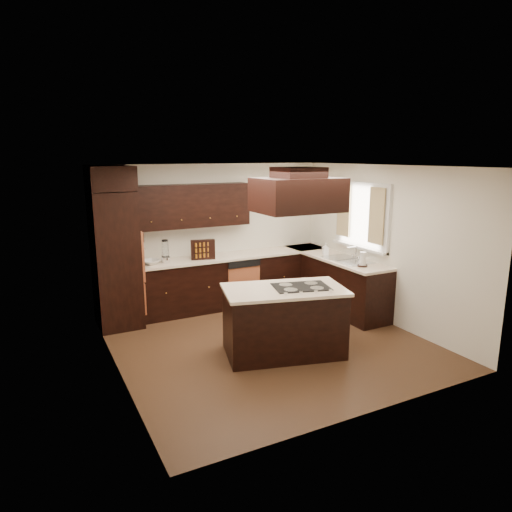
% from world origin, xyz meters
% --- Properties ---
extents(floor, '(4.20, 4.20, 0.02)m').
position_xyz_m(floor, '(0.00, 0.00, -0.01)').
color(floor, brown).
rests_on(floor, ground).
extents(ceiling, '(4.20, 4.20, 0.02)m').
position_xyz_m(ceiling, '(0.00, 0.00, 2.51)').
color(ceiling, white).
rests_on(ceiling, ground).
extents(wall_back, '(4.20, 0.02, 2.50)m').
position_xyz_m(wall_back, '(0.00, 2.11, 1.25)').
color(wall_back, silver).
rests_on(wall_back, ground).
extents(wall_front, '(4.20, 0.02, 2.50)m').
position_xyz_m(wall_front, '(0.00, -2.11, 1.25)').
color(wall_front, silver).
rests_on(wall_front, ground).
extents(wall_left, '(0.02, 4.20, 2.50)m').
position_xyz_m(wall_left, '(-2.11, 0.00, 1.25)').
color(wall_left, silver).
rests_on(wall_left, ground).
extents(wall_right, '(0.02, 4.20, 2.50)m').
position_xyz_m(wall_right, '(2.11, 0.00, 1.25)').
color(wall_right, silver).
rests_on(wall_right, ground).
extents(oven_column, '(0.65, 0.75, 2.12)m').
position_xyz_m(oven_column, '(-1.78, 1.71, 1.06)').
color(oven_column, black).
rests_on(oven_column, floor).
extents(wall_oven_face, '(0.05, 0.62, 0.78)m').
position_xyz_m(wall_oven_face, '(-1.43, 1.71, 1.12)').
color(wall_oven_face, '#BA5E38').
rests_on(wall_oven_face, oven_column).
extents(base_cabinets_back, '(2.93, 0.60, 0.88)m').
position_xyz_m(base_cabinets_back, '(0.03, 1.80, 0.44)').
color(base_cabinets_back, black).
rests_on(base_cabinets_back, floor).
extents(base_cabinets_right, '(0.60, 2.40, 0.88)m').
position_xyz_m(base_cabinets_right, '(1.80, 0.90, 0.44)').
color(base_cabinets_right, black).
rests_on(base_cabinets_right, floor).
extents(countertop_back, '(2.93, 0.63, 0.04)m').
position_xyz_m(countertop_back, '(0.03, 1.79, 0.90)').
color(countertop_back, beige).
rests_on(countertop_back, base_cabinets_back).
extents(countertop_right, '(0.63, 2.40, 0.04)m').
position_xyz_m(countertop_right, '(1.79, 0.90, 0.90)').
color(countertop_right, beige).
rests_on(countertop_right, base_cabinets_right).
extents(upper_cabinets, '(2.00, 0.34, 0.72)m').
position_xyz_m(upper_cabinets, '(-0.43, 1.93, 1.81)').
color(upper_cabinets, black).
rests_on(upper_cabinets, wall_back).
extents(dishwasher_front, '(0.60, 0.05, 0.72)m').
position_xyz_m(dishwasher_front, '(0.33, 1.50, 0.40)').
color(dishwasher_front, '#BA5E38').
rests_on(dishwasher_front, floor).
extents(window_frame, '(0.06, 1.32, 1.12)m').
position_xyz_m(window_frame, '(2.07, 0.55, 1.65)').
color(window_frame, silver).
rests_on(window_frame, wall_right).
extents(window_pane, '(0.00, 1.20, 1.00)m').
position_xyz_m(window_pane, '(2.10, 0.55, 1.65)').
color(window_pane, white).
rests_on(window_pane, wall_right).
extents(curtain_left, '(0.02, 0.34, 0.90)m').
position_xyz_m(curtain_left, '(2.01, 0.13, 1.70)').
color(curtain_left, beige).
rests_on(curtain_left, wall_right).
extents(curtain_right, '(0.02, 0.34, 0.90)m').
position_xyz_m(curtain_right, '(2.01, 0.97, 1.70)').
color(curtain_right, beige).
rests_on(curtain_right, wall_right).
extents(sink_rim, '(0.52, 0.84, 0.01)m').
position_xyz_m(sink_rim, '(1.80, 0.55, 0.92)').
color(sink_rim, silver).
rests_on(sink_rim, countertop_right).
extents(island, '(1.70, 1.20, 0.88)m').
position_xyz_m(island, '(0.01, -0.40, 0.44)').
color(island, black).
rests_on(island, floor).
extents(island_top, '(1.77, 1.27, 0.04)m').
position_xyz_m(island_top, '(0.01, -0.40, 0.90)').
color(island_top, beige).
rests_on(island_top, island).
extents(cooktop, '(0.83, 0.65, 0.01)m').
position_xyz_m(cooktop, '(0.23, -0.46, 0.93)').
color(cooktop, black).
rests_on(cooktop, island_top).
extents(range_hood, '(1.05, 0.72, 0.42)m').
position_xyz_m(range_hood, '(0.10, -0.55, 2.16)').
color(range_hood, black).
rests_on(range_hood, ceiling).
extents(hood_duct, '(0.55, 0.50, 0.13)m').
position_xyz_m(hood_duct, '(0.10, -0.55, 2.44)').
color(hood_duct, black).
rests_on(hood_duct, ceiling).
extents(blender_base, '(0.15, 0.15, 0.10)m').
position_xyz_m(blender_base, '(-0.98, 1.74, 0.97)').
color(blender_base, silver).
rests_on(blender_base, countertop_back).
extents(blender_pitcher, '(0.13, 0.13, 0.26)m').
position_xyz_m(blender_pitcher, '(-0.98, 1.74, 1.15)').
color(blender_pitcher, silver).
rests_on(blender_pitcher, blender_base).
extents(spice_rack, '(0.41, 0.19, 0.34)m').
position_xyz_m(spice_rack, '(-0.34, 1.70, 1.09)').
color(spice_rack, black).
rests_on(spice_rack, countertop_back).
extents(mixing_bowl, '(0.37, 0.37, 0.07)m').
position_xyz_m(mixing_bowl, '(-1.22, 1.75, 0.95)').
color(mixing_bowl, silver).
rests_on(mixing_bowl, countertop_back).
extents(soap_bottle, '(0.13, 0.13, 0.22)m').
position_xyz_m(soap_bottle, '(1.70, 1.04, 1.03)').
color(soap_bottle, silver).
rests_on(soap_bottle, countertop_right).
extents(paper_towel, '(0.11, 0.11, 0.23)m').
position_xyz_m(paper_towel, '(1.73, 0.07, 1.04)').
color(paper_towel, silver).
rests_on(paper_towel, countertop_right).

